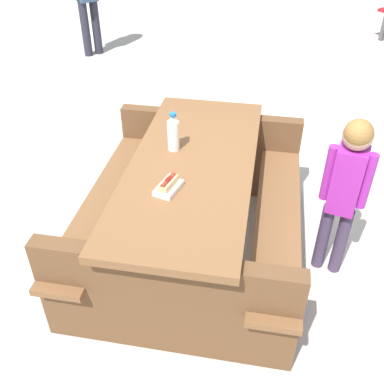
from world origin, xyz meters
TOP-DOWN VIEW (x-y plane):
  - ground_plane at (0.00, 0.00)m, footprint 30.00×30.00m
  - picnic_table at (0.00, 0.00)m, footprint 1.98×1.64m
  - soda_bottle at (-0.12, -0.16)m, footprint 0.08×0.08m
  - hotdog_tray at (0.31, -0.04)m, footprint 0.19×0.13m
  - child_in_coat at (-0.14, 0.92)m, footprint 0.18×0.28m

SIDE VIEW (x-z plane):
  - ground_plane at x=0.00m, z-range 0.00..0.00m
  - picnic_table at x=0.00m, z-range 0.07..0.82m
  - child_in_coat at x=-0.14m, z-range 0.16..1.28m
  - hotdog_tray at x=0.31m, z-range 0.74..0.82m
  - soda_bottle at x=-0.12m, z-range 0.74..1.00m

